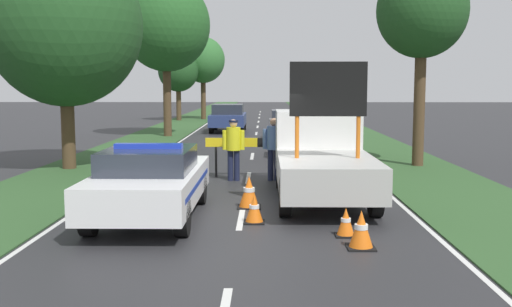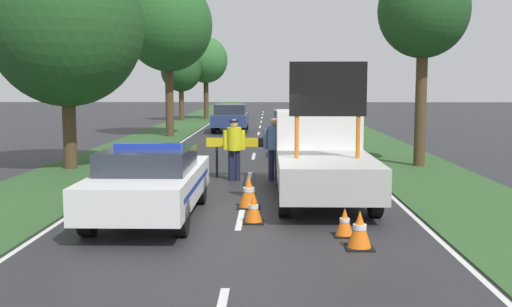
# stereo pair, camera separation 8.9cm
# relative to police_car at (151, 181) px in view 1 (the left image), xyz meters

# --- Properties ---
(ground_plane) EXTENTS (160.00, 160.00, 0.00)m
(ground_plane) POSITION_rel_police_car_xyz_m (1.82, 0.61, -0.76)
(ground_plane) COLOR #28282B
(lane_markings) EXTENTS (7.19, 65.50, 0.01)m
(lane_markings) POSITION_rel_police_car_xyz_m (1.82, 15.51, -0.76)
(lane_markings) COLOR silver
(lane_markings) RESTS_ON ground
(grass_verge_left) EXTENTS (3.19, 120.00, 0.03)m
(grass_verge_left) POSITION_rel_police_car_xyz_m (-3.42, 20.61, -0.75)
(grass_verge_left) COLOR #2D5128
(grass_verge_left) RESTS_ON ground
(grass_verge_right) EXTENTS (3.19, 120.00, 0.03)m
(grass_verge_right) POSITION_rel_police_car_xyz_m (7.06, 20.61, -0.75)
(grass_verge_right) COLOR #2D5128
(grass_verge_right) RESTS_ON ground
(police_car) EXTENTS (1.92, 4.83, 1.54)m
(police_car) POSITION_rel_police_car_xyz_m (0.00, 0.00, 0.00)
(police_car) COLOR white
(police_car) RESTS_ON ground
(work_truck) EXTENTS (2.09, 5.38, 3.18)m
(work_truck) POSITION_rel_police_car_xyz_m (3.65, 2.36, 0.25)
(work_truck) COLOR white
(work_truck) RESTS_ON ground
(road_barrier) EXTENTS (3.03, 0.08, 1.15)m
(road_barrier) POSITION_rel_police_car_xyz_m (2.08, 5.47, 0.19)
(road_barrier) COLOR black
(road_barrier) RESTS_ON ground
(police_officer) EXTENTS (0.62, 0.39, 1.73)m
(police_officer) POSITION_rel_police_car_xyz_m (1.42, 4.80, 0.27)
(police_officer) COLOR #191E38
(police_officer) RESTS_ON ground
(pedestrian_civilian) EXTENTS (0.63, 0.40, 1.77)m
(pedestrian_civilian) POSITION_rel_police_car_xyz_m (2.56, 4.85, 0.27)
(pedestrian_civilian) COLOR #191E38
(pedestrian_civilian) RESTS_ON ground
(traffic_cone_near_police) EXTENTS (0.52, 0.52, 0.71)m
(traffic_cone_near_police) POSITION_rel_police_car_xyz_m (1.96, 1.07, -0.41)
(traffic_cone_near_police) COLOR black
(traffic_cone_near_police) RESTS_ON ground
(traffic_cone_centre_front) EXTENTS (0.41, 0.41, 0.56)m
(traffic_cone_centre_front) POSITION_rel_police_car_xyz_m (2.10, -0.38, -0.48)
(traffic_cone_centre_front) COLOR black
(traffic_cone_centre_front) RESTS_ON ground
(traffic_cone_near_truck) EXTENTS (0.37, 0.37, 0.51)m
(traffic_cone_near_truck) POSITION_rel_police_car_xyz_m (3.75, -1.40, -0.51)
(traffic_cone_near_truck) COLOR black
(traffic_cone_near_truck) RESTS_ON ground
(traffic_cone_behind_barrier) EXTENTS (0.44, 0.44, 0.61)m
(traffic_cone_behind_barrier) POSITION_rel_police_car_xyz_m (-0.20, 6.59, -0.46)
(traffic_cone_behind_barrier) COLOR black
(traffic_cone_behind_barrier) RESTS_ON ground
(traffic_cone_lane_edge) EXTENTS (0.46, 0.46, 0.64)m
(traffic_cone_lane_edge) POSITION_rel_police_car_xyz_m (3.90, -2.19, -0.45)
(traffic_cone_lane_edge) COLOR black
(traffic_cone_lane_edge) RESTS_ON ground
(queued_car_wagon_maroon) EXTENTS (1.87, 4.22, 1.68)m
(queued_car_wagon_maroon) POSITION_rel_police_car_xyz_m (3.86, 10.10, 0.09)
(queued_car_wagon_maroon) COLOR maroon
(queued_car_wagon_maroon) RESTS_ON ground
(queued_car_suv_grey) EXTENTS (1.89, 4.17, 1.49)m
(queued_car_suv_grey) POSITION_rel_police_car_xyz_m (3.46, 16.78, 0.03)
(queued_car_suv_grey) COLOR slate
(queued_car_suv_grey) RESTS_ON ground
(queued_car_hatch_blue) EXTENTS (1.95, 4.50, 1.57)m
(queued_car_hatch_blue) POSITION_rel_police_car_xyz_m (0.18, 22.48, 0.06)
(queued_car_hatch_blue) COLOR navy
(queued_car_hatch_blue) RESTS_ON ground
(roadside_tree_near_left) EXTENTS (2.92, 2.92, 6.61)m
(roadside_tree_near_left) POSITION_rel_police_car_xyz_m (7.36, 7.85, 4.25)
(roadside_tree_near_left) COLOR #4C3823
(roadside_tree_near_left) RESTS_ON ground
(roadside_tree_near_right) EXTENTS (3.36, 3.36, 6.34)m
(roadside_tree_near_right) POSITION_rel_police_car_xyz_m (-2.48, 34.53, 3.78)
(roadside_tree_near_right) COLOR #4C3823
(roadside_tree_near_right) RESTS_ON ground
(roadside_tree_mid_left) EXTENTS (4.83, 4.83, 7.07)m
(roadside_tree_mid_left) POSITION_rel_police_car_xyz_m (-3.96, 7.00, 3.76)
(roadside_tree_mid_left) COLOR #4C3823
(roadside_tree_mid_left) RESTS_ON ground
(roadside_tree_mid_right) EXTENTS (4.51, 4.51, 8.09)m
(roadside_tree_mid_right) POSITION_rel_police_car_xyz_m (-2.77, 19.14, 4.93)
(roadside_tree_mid_right) COLOR #4C3823
(roadside_tree_mid_right) RESTS_ON ground
(roadside_tree_far_left) EXTENTS (3.00, 3.00, 5.31)m
(roadside_tree_far_left) POSITION_rel_police_car_xyz_m (-4.18, 33.00, 2.95)
(roadside_tree_far_left) COLOR #4C3823
(roadside_tree_far_left) RESTS_ON ground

